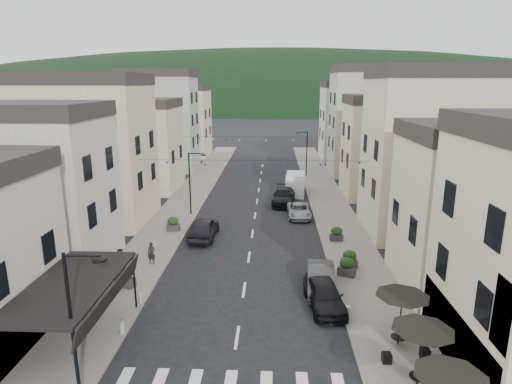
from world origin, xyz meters
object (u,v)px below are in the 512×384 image
at_px(parked_car_e, 204,228).
at_px(pedestrian_a, 152,253).
at_px(parked_car_b, 321,279).
at_px(parked_car_d, 284,196).
at_px(parked_car_a, 324,294).
at_px(parked_car_c, 299,210).
at_px(delivery_van, 295,183).
at_px(pedestrian_b, 121,263).

relative_size(parked_car_e, pedestrian_a, 3.28).
bearing_deg(parked_car_e, pedestrian_a, 65.16).
bearing_deg(parked_car_b, parked_car_d, 99.02).
relative_size(parked_car_a, parked_car_c, 1.01).
bearing_deg(parked_car_a, delivery_van, 83.78).
bearing_deg(parked_car_e, parked_car_b, 135.56).
bearing_deg(parked_car_b, parked_car_c, 95.50).
distance_m(parked_car_a, parked_car_b, 2.00).
relative_size(parked_car_e, pedestrian_b, 2.70).
height_order(parked_car_a, pedestrian_b, pedestrian_b).
bearing_deg(parked_car_a, parked_car_e, 121.29).
relative_size(parked_car_a, pedestrian_b, 2.41).
distance_m(parked_car_b, parked_car_c, 14.66).
height_order(parked_car_a, parked_car_d, parked_car_d).
bearing_deg(pedestrian_a, pedestrian_b, -117.96).
bearing_deg(pedestrian_a, parked_car_c, 52.54).
relative_size(parked_car_c, delivery_van, 0.85).
bearing_deg(parked_car_c, parked_car_e, -144.89).
bearing_deg(parked_car_c, pedestrian_b, -133.36).
relative_size(pedestrian_a, pedestrian_b, 0.82).
height_order(parked_car_e, pedestrian_a, parked_car_e).
xyz_separation_m(parked_car_d, delivery_van, (1.39, 4.31, 0.41)).
bearing_deg(parked_car_e, parked_car_c, -141.99).
bearing_deg(parked_car_c, parked_car_a, -90.00).
bearing_deg(pedestrian_b, parked_car_d, 58.15).
bearing_deg(delivery_van, pedestrian_a, -113.45).
xyz_separation_m(parked_car_a, parked_car_d, (-1.80, 21.09, 0.02)).
distance_m(parked_car_a, pedestrian_b, 12.90).
bearing_deg(parked_car_d, delivery_van, 77.34).
relative_size(parked_car_d, pedestrian_b, 2.92).
bearing_deg(pedestrian_a, parked_car_b, -10.47).
bearing_deg(parked_car_e, parked_car_d, -121.40).
relative_size(parked_car_b, parked_car_e, 0.91).
distance_m(parked_car_d, delivery_van, 4.54).
relative_size(parked_car_c, parked_car_e, 0.89).
bearing_deg(delivery_van, parked_car_e, -114.15).
relative_size(parked_car_b, pedestrian_a, 2.98).
height_order(parked_car_c, parked_car_e, parked_car_e).
distance_m(parked_car_e, delivery_van, 16.79).
height_order(parked_car_a, delivery_van, delivery_van).
distance_m(parked_car_b, delivery_van, 23.41).
height_order(pedestrian_a, pedestrian_b, pedestrian_b).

